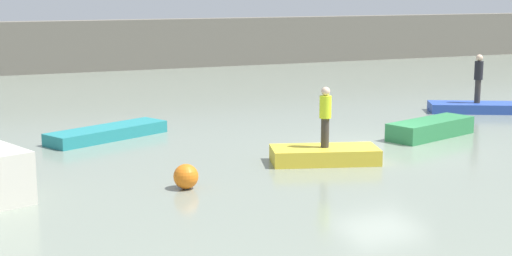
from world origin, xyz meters
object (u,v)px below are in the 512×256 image
at_px(rowboat_teal, 107,133).
at_px(rowboat_green, 431,128).
at_px(rowboat_yellow, 325,155).
at_px(person_hiviz_shirt, 325,114).
at_px(mooring_buoy, 186,176).
at_px(rowboat_blue, 477,108).
at_px(person_dark_shirt, 478,76).

distance_m(rowboat_teal, rowboat_green, 10.14).
bearing_deg(rowboat_yellow, person_hiviz_shirt, 16.87).
height_order(rowboat_teal, mooring_buoy, mooring_buoy).
bearing_deg(mooring_buoy, rowboat_blue, 25.03).
relative_size(rowboat_teal, mooring_buoy, 6.76).
height_order(rowboat_blue, person_dark_shirt, person_dark_shirt).
bearing_deg(rowboat_green, rowboat_yellow, -177.36).
bearing_deg(rowboat_yellow, person_dark_shirt, 46.20).
xyz_separation_m(rowboat_blue, person_dark_shirt, (0.00, 0.00, 1.21)).
distance_m(rowboat_green, person_dark_shirt, 5.69).
distance_m(person_hiviz_shirt, mooring_buoy, 4.51).
height_order(rowboat_teal, person_dark_shirt, person_dark_shirt).
xyz_separation_m(rowboat_yellow, mooring_buoy, (-4.25, -1.11, 0.08)).
height_order(rowboat_yellow, person_hiviz_shirt, person_hiviz_shirt).
bearing_deg(person_dark_shirt, person_hiviz_shirt, -150.67).
relative_size(rowboat_green, person_dark_shirt, 1.76).
relative_size(rowboat_blue, person_dark_shirt, 1.92).
bearing_deg(person_hiviz_shirt, rowboat_teal, 130.58).
bearing_deg(person_dark_shirt, rowboat_blue, -153.43).
distance_m(rowboat_green, person_hiviz_shirt, 5.19).
relative_size(person_dark_shirt, mooring_buoy, 3.10).
bearing_deg(person_dark_shirt, rowboat_teal, 178.62).
xyz_separation_m(rowboat_yellow, person_dark_shirt, (9.21, 5.17, 1.17)).
distance_m(rowboat_yellow, mooring_buoy, 4.39).
bearing_deg(person_hiviz_shirt, mooring_buoy, -165.37).
relative_size(person_hiviz_shirt, person_dark_shirt, 0.90).
xyz_separation_m(rowboat_yellow, rowboat_blue, (9.21, 5.17, -0.03)).
distance_m(rowboat_yellow, person_hiviz_shirt, 1.12).
relative_size(rowboat_yellow, mooring_buoy, 4.84).
relative_size(rowboat_teal, rowboat_green, 1.24).
bearing_deg(mooring_buoy, rowboat_green, 18.20).
relative_size(rowboat_yellow, person_dark_shirt, 1.56).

